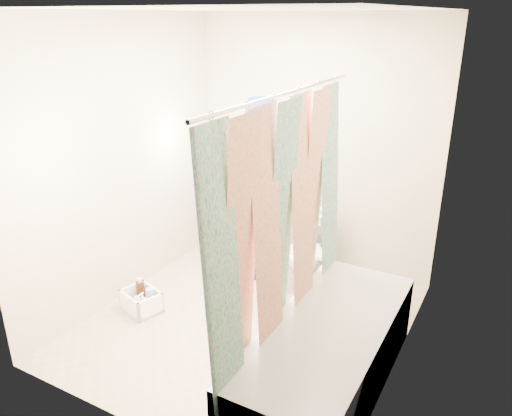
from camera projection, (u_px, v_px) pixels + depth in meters
The scene contains 14 objects.
floor at pixel (247, 322), 4.11m from camera, with size 2.60×2.60×0.00m, color tan.
ceiling at pixel (245, 9), 3.25m from camera, with size 2.40×2.60×0.02m, color white.
wall_back at pixel (315, 146), 4.74m from camera, with size 2.40×0.02×2.40m, color beige.
wall_front at pixel (123, 252), 2.62m from camera, with size 2.40×0.02×2.40m, color beige.
wall_left at pixel (124, 162), 4.22m from camera, with size 0.02×2.60×2.40m, color beige.
wall_right at pixel (411, 213), 3.14m from camera, with size 0.02×2.60×2.40m, color beige.
bathtub at pixel (327, 355), 3.29m from camera, with size 0.70×1.75×0.50m.
curtain_rod at pixel (287, 93), 2.83m from camera, with size 0.02×0.02×1.90m, color silver.
shower_curtain at pixel (284, 242), 3.16m from camera, with size 0.06×1.75×1.80m, color white.
toilet at pixel (308, 253), 4.55m from camera, with size 0.37×0.66×0.67m, color silver.
tank_lid at pixel (306, 252), 4.44m from camera, with size 0.41×0.18×0.03m, color silver.
tank_internals at pixel (310, 213), 4.60m from camera, with size 0.16×0.06×0.22m.
plumber at pixel (254, 190), 4.61m from camera, with size 0.62×0.41×1.71m, color #0F3B9B.
cleaning_caddy at pixel (142, 302), 4.23m from camera, with size 0.37×0.33×0.24m.
Camera 1 is at (1.76, -3.02, 2.36)m, focal length 35.00 mm.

